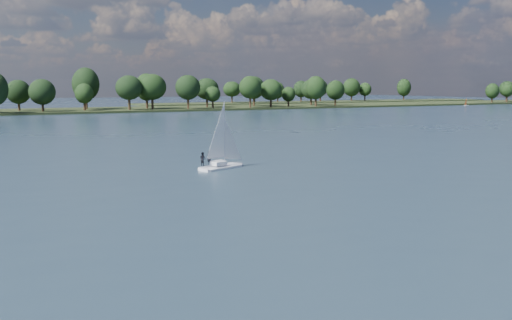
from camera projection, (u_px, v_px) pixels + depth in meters
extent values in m
plane|color=#233342|center=(121.00, 137.00, 107.39)|extent=(700.00, 700.00, 0.00)
cube|color=black|center=(39.00, 112.00, 205.25)|extent=(660.00, 40.00, 1.50)
cube|color=black|center=(327.00, 102.00, 322.17)|extent=(220.00, 30.00, 1.40)
cube|color=white|center=(221.00, 169.00, 66.56)|extent=(6.40, 3.93, 0.73)
cube|color=white|center=(221.00, 163.00, 66.47)|extent=(2.10, 1.70, 0.46)
cylinder|color=silver|center=(221.00, 133.00, 66.02)|extent=(0.11, 0.11, 7.30)
imported|color=black|center=(209.00, 158.00, 66.03)|extent=(0.60, 0.68, 1.57)
imported|color=black|center=(203.00, 159.00, 64.98)|extent=(0.81, 0.92, 1.57)
cube|color=silver|center=(466.00, 106.00, 272.98)|extent=(2.70, 1.33, 0.42)
cylinder|color=silver|center=(467.00, 101.00, 272.71)|extent=(0.07, 0.07, 3.71)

